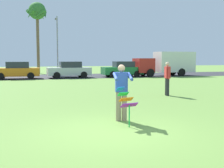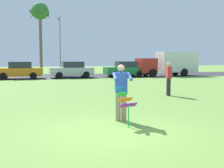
{
  "view_description": "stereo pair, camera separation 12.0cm",
  "coord_description": "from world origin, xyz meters",
  "px_view_note": "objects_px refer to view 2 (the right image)",
  "views": [
    {
      "loc": [
        -2.1,
        -6.91,
        1.92
      ],
      "look_at": [
        0.62,
        2.15,
        1.05
      ],
      "focal_mm": 44.96,
      "sensor_mm": 36.0,
      "label": 1
    },
    {
      "loc": [
        -1.99,
        -6.94,
        1.92
      ],
      "look_at": [
        0.62,
        2.15,
        1.05
      ],
      "focal_mm": 44.96,
      "sensor_mm": 36.0,
      "label": 2
    }
  ],
  "objects_px": {
    "palm_tree_right_near": "(40,14)",
    "streetlight_pole": "(60,41)",
    "kite_held": "(125,101)",
    "person_walker_near": "(169,78)",
    "parked_car_silver": "(72,70)",
    "parked_truck_red_cab": "(170,63)",
    "parked_car_green": "(125,69)",
    "person_kite_flyer": "(121,90)",
    "parked_car_orange": "(19,71)"
  },
  "relations": [
    {
      "from": "palm_tree_right_near",
      "to": "streetlight_pole",
      "type": "distance_m",
      "value": 4.19
    },
    {
      "from": "kite_held",
      "to": "person_walker_near",
      "type": "height_order",
      "value": "person_walker_near"
    },
    {
      "from": "parked_car_silver",
      "to": "palm_tree_right_near",
      "type": "bearing_deg",
      "value": 106.81
    },
    {
      "from": "streetlight_pole",
      "to": "parked_truck_red_cab",
      "type": "bearing_deg",
      "value": -34.37
    },
    {
      "from": "kite_held",
      "to": "parked_truck_red_cab",
      "type": "height_order",
      "value": "parked_truck_red_cab"
    },
    {
      "from": "parked_car_green",
      "to": "streetlight_pole",
      "type": "bearing_deg",
      "value": 127.88
    },
    {
      "from": "parked_car_silver",
      "to": "parked_car_green",
      "type": "bearing_deg",
      "value": -0.0
    },
    {
      "from": "parked_car_green",
      "to": "parked_truck_red_cab",
      "type": "height_order",
      "value": "parked_truck_red_cab"
    },
    {
      "from": "kite_held",
      "to": "person_walker_near",
      "type": "relative_size",
      "value": 0.63
    },
    {
      "from": "person_kite_flyer",
      "to": "person_walker_near",
      "type": "distance_m",
      "value": 6.41
    },
    {
      "from": "person_kite_flyer",
      "to": "kite_held",
      "type": "relative_size",
      "value": 1.58
    },
    {
      "from": "kite_held",
      "to": "streetlight_pole",
      "type": "bearing_deg",
      "value": 88.12
    },
    {
      "from": "parked_car_orange",
      "to": "person_walker_near",
      "type": "distance_m",
      "value": 16.63
    },
    {
      "from": "parked_truck_red_cab",
      "to": "streetlight_pole",
      "type": "height_order",
      "value": "streetlight_pole"
    },
    {
      "from": "person_kite_flyer",
      "to": "parked_car_orange",
      "type": "distance_m",
      "value": 19.9
    },
    {
      "from": "parked_car_green",
      "to": "palm_tree_right_near",
      "type": "height_order",
      "value": "palm_tree_right_near"
    },
    {
      "from": "parked_truck_red_cab",
      "to": "palm_tree_right_near",
      "type": "distance_m",
      "value": 16.97
    },
    {
      "from": "parked_truck_red_cab",
      "to": "palm_tree_right_near",
      "type": "bearing_deg",
      "value": 146.95
    },
    {
      "from": "person_walker_near",
      "to": "person_kite_flyer",
      "type": "bearing_deg",
      "value": -130.22
    },
    {
      "from": "palm_tree_right_near",
      "to": "parked_car_silver",
      "type": "bearing_deg",
      "value": -73.19
    },
    {
      "from": "person_walker_near",
      "to": "kite_held",
      "type": "bearing_deg",
      "value": -127.31
    },
    {
      "from": "parked_car_orange",
      "to": "parked_car_green",
      "type": "xyz_separation_m",
      "value": [
        10.45,
        0.0,
        0.0
      ]
    },
    {
      "from": "palm_tree_right_near",
      "to": "streetlight_pole",
      "type": "bearing_deg",
      "value": -26.01
    },
    {
      "from": "kite_held",
      "to": "parked_car_green",
      "type": "xyz_separation_m",
      "value": [
        6.8,
        20.19,
        0.05
      ]
    },
    {
      "from": "person_walker_near",
      "to": "parked_car_green",
      "type": "bearing_deg",
      "value": 80.02
    },
    {
      "from": "parked_car_orange",
      "to": "palm_tree_right_near",
      "type": "bearing_deg",
      "value": 75.15
    },
    {
      "from": "parked_car_orange",
      "to": "palm_tree_right_near",
      "type": "relative_size",
      "value": 0.48
    },
    {
      "from": "parked_car_green",
      "to": "parked_car_silver",
      "type": "bearing_deg",
      "value": 180.0
    },
    {
      "from": "parked_car_green",
      "to": "streetlight_pole",
      "type": "relative_size",
      "value": 0.61
    },
    {
      "from": "parked_car_silver",
      "to": "parked_car_green",
      "type": "height_order",
      "value": "same"
    },
    {
      "from": "person_kite_flyer",
      "to": "parked_truck_red_cab",
      "type": "distance_m",
      "value": 22.89
    },
    {
      "from": "parked_car_green",
      "to": "parked_truck_red_cab",
      "type": "relative_size",
      "value": 0.63
    },
    {
      "from": "parked_car_silver",
      "to": "palm_tree_right_near",
      "type": "height_order",
      "value": "palm_tree_right_near"
    },
    {
      "from": "person_kite_flyer",
      "to": "parked_car_orange",
      "type": "relative_size",
      "value": 0.41
    },
    {
      "from": "parked_car_orange",
      "to": "parked_truck_red_cab",
      "type": "xyz_separation_m",
      "value": [
        15.63,
        -0.0,
        0.64
      ]
    },
    {
      "from": "parked_car_orange",
      "to": "streetlight_pole",
      "type": "height_order",
      "value": "streetlight_pole"
    },
    {
      "from": "parked_car_green",
      "to": "parked_truck_red_cab",
      "type": "bearing_deg",
      "value": -0.02
    },
    {
      "from": "parked_car_silver",
      "to": "kite_held",
      "type": "bearing_deg",
      "value": -93.6
    },
    {
      "from": "parked_car_silver",
      "to": "parked_truck_red_cab",
      "type": "bearing_deg",
      "value": -0.01
    },
    {
      "from": "parked_truck_red_cab",
      "to": "palm_tree_right_near",
      "type": "xyz_separation_m",
      "value": [
        -13.33,
        8.67,
        5.93
      ]
    },
    {
      "from": "streetlight_pole",
      "to": "person_kite_flyer",
      "type": "bearing_deg",
      "value": -91.75
    },
    {
      "from": "parked_car_silver",
      "to": "person_walker_near",
      "type": "relative_size",
      "value": 2.46
    },
    {
      "from": "kite_held",
      "to": "streetlight_pole",
      "type": "height_order",
      "value": "streetlight_pole"
    },
    {
      "from": "parked_car_silver",
      "to": "parked_car_orange",
      "type": "bearing_deg",
      "value": -179.98
    },
    {
      "from": "palm_tree_right_near",
      "to": "person_walker_near",
      "type": "bearing_deg",
      "value": -76.57
    },
    {
      "from": "person_kite_flyer",
      "to": "streetlight_pole",
      "type": "xyz_separation_m",
      "value": [
        0.83,
        27.12,
        3.05
      ]
    },
    {
      "from": "parked_car_silver",
      "to": "streetlight_pole",
      "type": "distance_m",
      "value": 8.23
    },
    {
      "from": "parked_car_orange",
      "to": "parked_truck_red_cab",
      "type": "relative_size",
      "value": 0.63
    },
    {
      "from": "parked_car_silver",
      "to": "parked_truck_red_cab",
      "type": "xyz_separation_m",
      "value": [
        10.71,
        -0.0,
        0.64
      ]
    },
    {
      "from": "person_kite_flyer",
      "to": "parked_car_green",
      "type": "bearing_deg",
      "value": 71.03
    }
  ]
}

